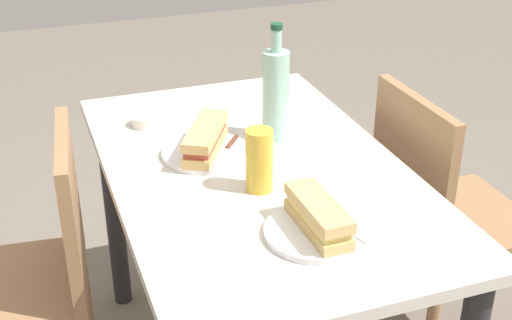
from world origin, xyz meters
TOP-DOWN VIEW (x-y plane):
  - dining_table at (0.00, 0.00)m, footprint 1.19×0.73m
  - chair_far at (0.00, 0.56)m, footprint 0.40×0.40m
  - chair_near at (-0.08, -0.56)m, footprint 0.44×0.44m
  - plate_near at (0.34, 0.02)m, footprint 0.23×0.23m
  - baguette_sandwich_near at (0.34, 0.02)m, footprint 0.21×0.07m
  - knife_near at (0.32, 0.07)m, footprint 0.18×0.05m
  - plate_far at (-0.11, -0.10)m, footprint 0.23×0.23m
  - baguette_sandwich_far at (-0.11, -0.10)m, footprint 0.24×0.17m
  - knife_far at (-0.09, -0.05)m, footprint 0.15×0.12m
  - water_bottle at (-0.15, 0.11)m, footprint 0.07×0.07m
  - beer_glass at (0.11, -0.03)m, footprint 0.07×0.07m
  - olive_bowl at (-0.35, -0.21)m, footprint 0.08×0.08m

SIDE VIEW (x-z plane):
  - chair_far at x=0.00m, z-range 0.06..0.92m
  - chair_near at x=-0.08m, z-range 0.06..0.92m
  - dining_table at x=0.00m, z-range 0.25..0.98m
  - plate_near at x=0.34m, z-range 0.74..0.75m
  - plate_far at x=-0.11m, z-range 0.74..0.75m
  - olive_bowl at x=-0.35m, z-range 0.74..0.77m
  - knife_near at x=0.32m, z-range 0.75..0.76m
  - knife_far at x=-0.09m, z-range 0.75..0.76m
  - baguette_sandwich_far at x=-0.11m, z-range 0.75..0.82m
  - baguette_sandwich_near at x=0.34m, z-range 0.75..0.82m
  - beer_glass at x=0.11m, z-range 0.74..0.89m
  - water_bottle at x=-0.15m, z-range 0.71..1.03m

